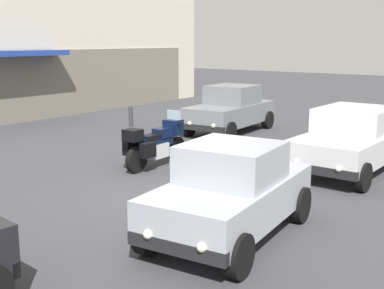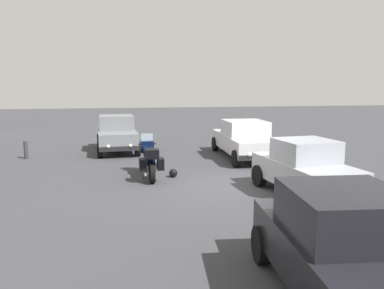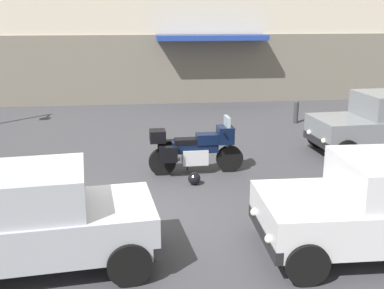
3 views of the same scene
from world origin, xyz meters
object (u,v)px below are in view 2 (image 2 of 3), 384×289
Objects in this scene: car_hatchback_near at (347,252)px; car_wagon_end at (117,134)px; car_compact_side at (305,168)px; car_sedan_far at (244,139)px; helmet at (173,173)px; bollard_curbside at (26,149)px; motorcycle at (149,159)px.

car_hatchback_near is 1.01× the size of car_wagon_end.
car_hatchback_near reaches higher than car_compact_side.
car_wagon_end is (2.52, 5.28, 0.03)m from car_sedan_far.
bollard_curbside is (4.19, 5.59, 0.28)m from helmet.
motorcycle is 8.08× the size of helmet.
helmet is at bearing -126.89° from bollard_curbside.
bollard_curbside is (4.10, 4.82, -0.20)m from motorcycle.
car_wagon_end is 3.89m from bollard_curbside.
car_wagon_end reaches higher than car_sedan_far.
car_hatchback_near is (-7.88, -2.14, 0.19)m from motorcycle.
motorcycle is 5.00m from car_sedan_far.
bollard_curbside is at bearing -97.20° from car_sedan_far.
car_hatchback_near reaches higher than motorcycle.
motorcycle is at bearing -159.58° from car_hatchback_near.
helmet is 6.99m from bollard_curbside.
helmet is 0.07× the size of car_hatchback_near.
car_hatchback_near reaches higher than bollard_curbside.
car_hatchback_near is at bearing 10.17° from car_wagon_end.
bollard_curbside is at bearing -133.98° from car_compact_side.
bollard_curbside is at bearing 47.65° from motorcycle.
car_hatchback_near is (-7.79, -1.37, 0.67)m from helmet.
car_compact_side is at bearing 28.82° from car_wagon_end.
car_sedan_far is 5.85m from car_wagon_end.
motorcycle is at bearing -130.81° from car_compact_side.
car_compact_side is 9.64m from car_wagon_end.
motorcycle is 0.57× the size of car_wagon_end.
motorcycle is 2.85× the size of bollard_curbside.
motorcycle is at bearing 8.31° from car_wagon_end.
bollard_curbside is (11.98, 6.96, -0.39)m from car_hatchback_near.
motorcycle is 8.17m from car_hatchback_near.
car_compact_side is (5.07, -1.92, -0.04)m from car_hatchback_near.
car_sedan_far is 1.16× the size of car_wagon_end.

